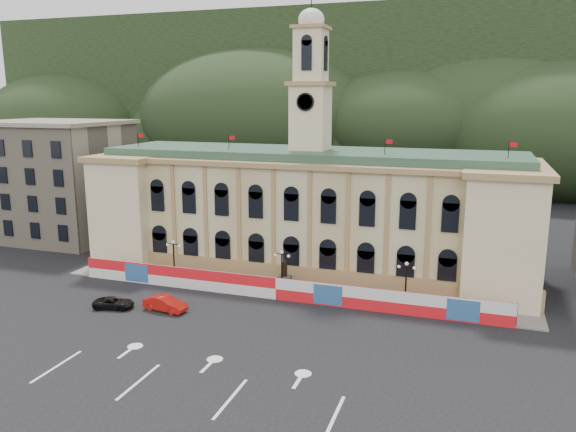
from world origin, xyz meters
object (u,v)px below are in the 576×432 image
(black_suv, at_px, (114,303))
(red_sedan, at_px, (165,304))
(statue, at_px, (285,281))
(lamp_center, at_px, (282,268))

(black_suv, bearing_deg, red_sedan, -91.94)
(statue, bearing_deg, red_sedan, -134.85)
(statue, relative_size, lamp_center, 0.72)
(statue, height_order, lamp_center, lamp_center)
(statue, xyz_separation_m, lamp_center, (0.00, -1.00, 1.89))
(red_sedan, height_order, black_suv, red_sedan)
(black_suv, bearing_deg, lamp_center, -70.50)
(statue, distance_m, black_suv, 19.14)
(statue, xyz_separation_m, red_sedan, (-9.94, -9.99, -0.40))
(red_sedan, relative_size, black_suv, 1.07)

